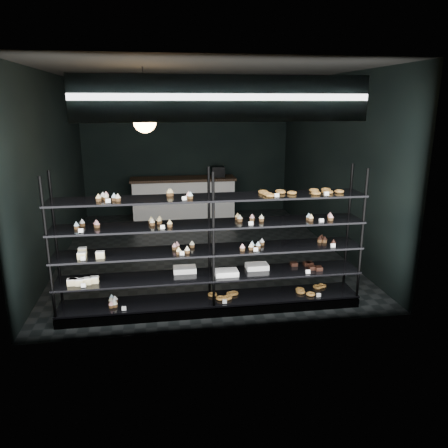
% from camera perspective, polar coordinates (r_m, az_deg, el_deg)
% --- Properties ---
extents(room, '(5.01, 6.01, 3.20)m').
position_cam_1_polar(room, '(7.91, -3.28, 7.54)').
color(room, black).
rests_on(room, ground).
extents(display_shelf, '(4.00, 0.50, 1.91)m').
position_cam_1_polar(display_shelf, '(5.77, -1.89, -5.50)').
color(display_shelf, black).
rests_on(display_shelf, room).
extents(signage, '(3.30, 0.05, 0.50)m').
position_cam_1_polar(signage, '(4.93, 0.04, 16.09)').
color(signage, '#0B0E3B').
rests_on(signage, room).
extents(pendant_lamp, '(0.32, 0.32, 0.89)m').
position_cam_1_polar(pendant_lamp, '(6.40, -10.32, 13.06)').
color(pendant_lamp, black).
rests_on(pendant_lamp, room).
extents(service_counter, '(2.48, 0.65, 1.23)m').
position_cam_1_polar(service_counter, '(10.55, -5.23, 3.48)').
color(service_counter, silver).
rests_on(service_counter, room).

